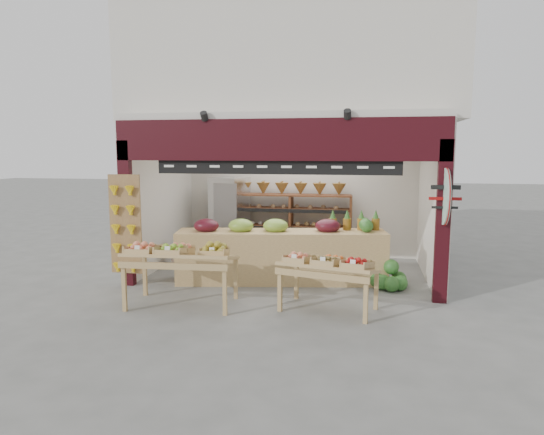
{
  "coord_description": "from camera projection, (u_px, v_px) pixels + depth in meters",
  "views": [
    {
      "loc": [
        1.51,
        -9.13,
        2.47
      ],
      "look_at": [
        -0.21,
        -0.2,
        1.21
      ],
      "focal_mm": 32.0,
      "sensor_mm": 36.0,
      "label": 1
    }
  ],
  "objects": [
    {
      "name": "display_table_left",
      "position": [
        175.0,
        253.0,
        7.75
      ],
      "size": [
        1.76,
        1.06,
        1.07
      ],
      "color": "tan",
      "rests_on": "ground"
    },
    {
      "name": "gift_sign",
      "position": [
        445.0,
        197.0,
        7.63
      ],
      "size": [
        0.04,
        0.93,
        0.92
      ],
      "color": "#B1DFC6",
      "rests_on": "ground"
    },
    {
      "name": "mid_counter",
      "position": [
        280.0,
        254.0,
        9.13
      ],
      "size": [
        3.97,
        1.42,
        1.21
      ],
      "color": "tan",
      "rests_on": "ground"
    },
    {
      "name": "back_shelving",
      "position": [
        291.0,
        209.0,
        11.19
      ],
      "size": [
        2.78,
        0.46,
        1.74
      ],
      "color": "brown",
      "rests_on": "ground"
    },
    {
      "name": "shop_structure",
      "position": [
        297.0,
        83.0,
        10.53
      ],
      "size": [
        6.36,
        5.12,
        5.4
      ],
      "color": "beige",
      "rests_on": "ground"
    },
    {
      "name": "cardboard_stack",
      "position": [
        195.0,
        255.0,
        10.35
      ],
      "size": [
        1.08,
        0.86,
        0.73
      ],
      "color": "beige",
      "rests_on": "ground"
    },
    {
      "name": "ground",
      "position": [
        285.0,
        278.0,
        9.5
      ],
      "size": [
        60.0,
        60.0,
        0.0
      ],
      "primitive_type": "plane",
      "color": "slate",
      "rests_on": "ground"
    },
    {
      "name": "display_table_right",
      "position": [
        329.0,
        264.0,
        7.46
      ],
      "size": [
        1.6,
        1.12,
        0.95
      ],
      "color": "tan",
      "rests_on": "ground"
    },
    {
      "name": "refrigerator",
      "position": [
        230.0,
        217.0,
        11.33
      ],
      "size": [
        0.9,
        0.9,
        1.86
      ],
      "primitive_type": "cube",
      "rotation": [
        0.0,
        0.0,
        -0.29
      ],
      "color": "silver",
      "rests_on": "ground"
    },
    {
      "name": "watermelon_pile",
      "position": [
        388.0,
        277.0,
        8.75
      ],
      "size": [
        0.68,
        0.7,
        0.53
      ],
      "color": "#1B4E1A",
      "rests_on": "ground"
    },
    {
      "name": "banana_board",
      "position": [
        125.0,
        226.0,
        8.72
      ],
      "size": [
        0.6,
        0.15,
        1.8
      ],
      "color": "olive",
      "rests_on": "ground"
    }
  ]
}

